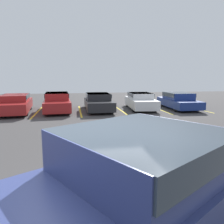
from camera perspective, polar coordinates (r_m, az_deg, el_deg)
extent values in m
cube|color=yellow|center=(15.83, -18.95, -0.04)|extent=(0.12, 5.20, 0.01)
cube|color=yellow|center=(15.65, -8.33, 0.26)|extent=(0.12, 5.20, 0.01)
cube|color=yellow|center=(16.02, 2.16, 0.55)|extent=(0.12, 5.20, 0.01)
cube|color=yellow|center=(16.88, 11.89, 0.81)|extent=(0.12, 5.20, 0.01)
cube|color=yellow|center=(18.18, 20.45, 1.01)|extent=(0.12, 5.20, 0.01)
cube|color=navy|center=(3.47, 10.89, -20.30)|extent=(5.73, 4.56, 0.87)
cube|color=navy|center=(2.98, 8.03, -10.10)|extent=(2.65, 2.61, 0.57)
cube|color=#2D3842|center=(2.94, 8.09, -7.74)|extent=(2.64, 2.64, 0.31)
cube|color=navy|center=(4.71, 24.12, -7.75)|extent=(2.73, 2.70, 0.13)
cylinder|color=black|center=(5.24, 14.63, -13.11)|extent=(0.90, 0.70, 0.88)
cylinder|color=#ADADB2|center=(5.24, 14.63, -13.11)|extent=(0.57, 0.51, 0.48)
cube|color=maroon|center=(16.03, -23.89, 1.56)|extent=(2.26, 4.95, 0.64)
cube|color=maroon|center=(16.07, -23.96, 3.45)|extent=(1.82, 2.64, 0.41)
cube|color=#2D3842|center=(16.06, -23.98, 3.74)|extent=(1.89, 2.59, 0.25)
cylinder|color=black|center=(14.58, -21.57, 0.34)|extent=(0.29, 0.67, 0.65)
cylinder|color=#ADADB2|center=(14.58, -21.57, 0.34)|extent=(0.27, 0.38, 0.36)
cylinder|color=black|center=(17.33, -20.67, 1.70)|extent=(0.29, 0.67, 0.65)
cylinder|color=#ADADB2|center=(17.33, -20.67, 1.70)|extent=(0.27, 0.38, 0.36)
cylinder|color=black|center=(17.53, -25.74, 1.46)|extent=(0.29, 0.67, 0.65)
cylinder|color=#ADADB2|center=(17.53, -25.74, 1.46)|extent=(0.27, 0.38, 0.36)
cube|color=maroon|center=(15.86, -14.11, 2.02)|extent=(2.01, 4.88, 0.65)
cube|color=maroon|center=(15.90, -14.19, 4.07)|extent=(1.67, 2.57, 0.48)
cube|color=#2D3842|center=(15.89, -14.20, 4.42)|extent=(1.73, 2.53, 0.29)
cylinder|color=black|center=(14.52, -11.17, 0.79)|extent=(0.25, 0.67, 0.65)
cylinder|color=#ADADB2|center=(14.52, -11.17, 0.79)|extent=(0.24, 0.37, 0.36)
cylinder|color=black|center=(14.54, -17.02, 0.57)|extent=(0.25, 0.67, 0.65)
cylinder|color=#ADADB2|center=(14.54, -17.02, 0.57)|extent=(0.24, 0.37, 0.36)
cylinder|color=black|center=(17.27, -11.61, 2.08)|extent=(0.25, 0.67, 0.65)
cylinder|color=#ADADB2|center=(17.27, -11.61, 2.08)|extent=(0.24, 0.37, 0.36)
cylinder|color=black|center=(17.28, -16.53, 1.90)|extent=(0.25, 0.67, 0.65)
cylinder|color=#ADADB2|center=(17.28, -16.53, 1.90)|extent=(0.24, 0.37, 0.36)
cube|color=#232326|center=(15.84, -3.64, 2.18)|extent=(1.85, 4.68, 0.61)
cube|color=#232326|center=(15.87, -3.70, 4.10)|extent=(1.61, 2.44, 0.44)
cube|color=#2D3842|center=(15.87, -3.70, 4.42)|extent=(1.68, 2.39, 0.26)
cylinder|color=black|center=(14.63, -0.06, 0.96)|extent=(0.24, 0.62, 0.62)
cylinder|color=#ADADB2|center=(14.63, -0.06, 0.96)|extent=(0.25, 0.34, 0.34)
cylinder|color=black|center=(14.46, -6.10, 0.80)|extent=(0.24, 0.62, 0.62)
cylinder|color=#ADADB2|center=(14.46, -6.10, 0.80)|extent=(0.25, 0.34, 0.34)
cylinder|color=black|center=(17.28, -1.57, 2.22)|extent=(0.24, 0.62, 0.62)
cylinder|color=#ADADB2|center=(17.28, -1.57, 2.22)|extent=(0.25, 0.34, 0.34)
cylinder|color=black|center=(17.14, -6.69, 2.10)|extent=(0.24, 0.62, 0.62)
cylinder|color=#ADADB2|center=(17.14, -6.69, 2.10)|extent=(0.25, 0.34, 0.34)
cube|color=silver|center=(16.55, 7.40, 2.46)|extent=(2.09, 4.63, 0.63)
cube|color=silver|center=(16.59, 7.37, 4.28)|extent=(1.70, 2.46, 0.41)
cube|color=#2D3842|center=(16.58, 7.38, 4.56)|extent=(1.76, 2.42, 0.25)
cylinder|color=black|center=(15.50, 11.07, 1.26)|extent=(0.28, 0.64, 0.63)
cylinder|color=#ADADB2|center=(15.50, 11.07, 1.26)|extent=(0.26, 0.36, 0.35)
cylinder|color=black|center=(15.16, 5.79, 1.21)|extent=(0.28, 0.64, 0.63)
cylinder|color=#ADADB2|center=(15.16, 5.79, 1.21)|extent=(0.26, 0.36, 0.35)
cylinder|color=black|center=(18.00, 8.75, 2.40)|extent=(0.28, 0.64, 0.63)
cylinder|color=#ADADB2|center=(18.00, 8.75, 2.40)|extent=(0.26, 0.36, 0.35)
cylinder|color=black|center=(17.70, 4.17, 2.37)|extent=(0.28, 0.64, 0.63)
cylinder|color=#ADADB2|center=(17.70, 4.17, 2.37)|extent=(0.26, 0.36, 0.35)
cube|color=navy|center=(17.42, 16.95, 2.33)|extent=(2.07, 4.67, 0.55)
cube|color=navy|center=(17.45, 16.91, 4.08)|extent=(1.74, 2.46, 0.50)
cube|color=#2D3842|center=(17.44, 16.93, 4.40)|extent=(1.81, 2.42, 0.30)
cylinder|color=black|center=(16.61, 21.31, 1.32)|extent=(0.24, 0.63, 0.62)
cylinder|color=#ADADB2|center=(16.61, 21.31, 1.32)|extent=(0.24, 0.35, 0.34)
cylinder|color=black|center=(15.91, 16.26, 1.26)|extent=(0.24, 0.63, 0.62)
cylinder|color=#ADADB2|center=(15.91, 16.26, 1.26)|extent=(0.24, 0.35, 0.34)
cylinder|color=black|center=(18.96, 17.50, 2.42)|extent=(0.24, 0.63, 0.62)
cylinder|color=#ADADB2|center=(18.96, 17.50, 2.42)|extent=(0.24, 0.35, 0.34)
cylinder|color=black|center=(18.35, 12.97, 2.40)|extent=(0.24, 0.63, 0.62)
cylinder|color=#ADADB2|center=(18.35, 12.97, 2.40)|extent=(0.24, 0.35, 0.34)
cube|color=#B7B2A8|center=(19.10, -2.93, 2.15)|extent=(1.84, 0.20, 0.14)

